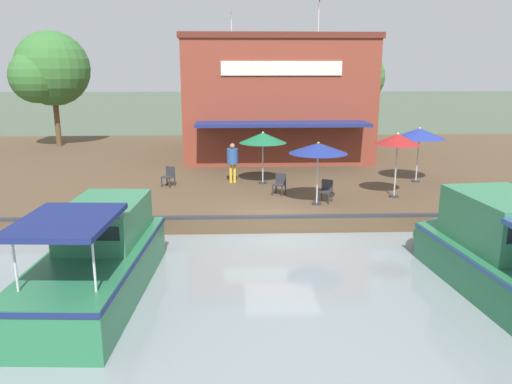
{
  "coord_description": "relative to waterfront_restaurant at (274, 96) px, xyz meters",
  "views": [
    {
      "loc": [
        16.14,
        -1.48,
        5.55
      ],
      "look_at": [
        -1.0,
        -0.83,
        1.3
      ],
      "focal_mm": 35.0,
      "sensor_mm": 36.0,
      "label": 1
    }
  ],
  "objects": [
    {
      "name": "ground_plane",
      "position": [
        13.92,
        -0.76,
        -3.96
      ],
      "size": [
        220.0,
        220.0,
        0.0
      ],
      "primitive_type": "plane",
      "color": "#4C5B47"
    },
    {
      "name": "tree_behind_restaurant",
      "position": [
        -2.17,
        5.31,
        0.96
      ],
      "size": [
        3.71,
        3.53,
        6.18
      ],
      "color": "brown",
      "rests_on": "quay_deck"
    },
    {
      "name": "waterfront_restaurant",
      "position": [
        0.0,
        0.0,
        0.0
      ],
      "size": [
        11.13,
        10.26,
        8.91
      ],
      "color": "brown",
      "rests_on": "quay_deck"
    },
    {
      "name": "quay_edge_fender",
      "position": [
        13.82,
        -0.76,
        -3.31
      ],
      "size": [
        0.2,
        50.4,
        0.1
      ],
      "primitive_type": "cube",
      "color": "#2D2D33",
      "rests_on": "quay_deck"
    },
    {
      "name": "cafe_chair_under_first_umbrella",
      "position": [
        11.77,
        1.12,
        -2.88
      ],
      "size": [
        0.59,
        0.59,
        0.85
      ],
      "color": "#2D2D33",
      "rests_on": "quay_deck"
    },
    {
      "name": "patio_umbrella_mid_patio_left",
      "position": [
        11.1,
        3.97,
        -1.06
      ],
      "size": [
        1.73,
        1.73,
        2.55
      ],
      "color": "#B7B7B7",
      "rests_on": "quay_deck"
    },
    {
      "name": "patio_umbrella_by_entrance",
      "position": [
        12.09,
        0.72,
        -1.23
      ],
      "size": [
        2.16,
        2.16,
        2.36
      ],
      "color": "#B7B7B7",
      "rests_on": "quay_deck"
    },
    {
      "name": "cafe_chair_beside_entrance",
      "position": [
        10.52,
        -0.54,
        -2.88
      ],
      "size": [
        0.58,
        0.58,
        0.85
      ],
      "color": "#2D2D33",
      "rests_on": "quay_deck"
    },
    {
      "name": "quay_deck",
      "position": [
        2.92,
        -0.76,
        -3.66
      ],
      "size": [
        22.0,
        56.0,
        0.6
      ],
      "primitive_type": "cube",
      "color": "brown",
      "rests_on": "ground"
    },
    {
      "name": "cafe_chair_mid_patio",
      "position": [
        8.89,
        -5.2,
        -2.88
      ],
      "size": [
        0.59,
        0.59,
        0.85
      ],
      "color": "#2D2D33",
      "rests_on": "quay_deck"
    },
    {
      "name": "person_mid_patio",
      "position": [
        8.29,
        -2.46,
        -2.25
      ],
      "size": [
        0.5,
        0.5,
        1.76
      ],
      "color": "gold",
      "rests_on": "quay_deck"
    },
    {
      "name": "motorboat_outer_channel",
      "position": [
        18.61,
        4.5,
        -3.02
      ],
      "size": [
        8.21,
        3.2,
        2.39
      ],
      "color": "#287047",
      "rests_on": "river_water"
    },
    {
      "name": "tree_downstream_bank",
      "position": [
        -2.86,
        -14.16,
        1.46
      ],
      "size": [
        4.92,
        4.69,
        7.29
      ],
      "color": "brown",
      "rests_on": "quay_deck"
    },
    {
      "name": "patio_umbrella_mid_patio_right",
      "position": [
        8.41,
        5.8,
        -1.18
      ],
      "size": [
        2.21,
        2.21,
        2.45
      ],
      "color": "#B7B7B7",
      "rests_on": "quay_deck"
    },
    {
      "name": "patio_umbrella_near_quay_edge",
      "position": [
        8.51,
        -1.12,
        -1.33
      ],
      "size": [
        2.06,
        2.06,
        2.3
      ],
      "color": "#B7B7B7",
      "rests_on": "quay_deck"
    },
    {
      "name": "motorboat_distant_upstream",
      "position": [
        17.87,
        -5.7,
        -3.04
      ],
      "size": [
        7.21,
        2.59,
        2.45
      ],
      "color": "#287047",
      "rests_on": "river_water"
    }
  ]
}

